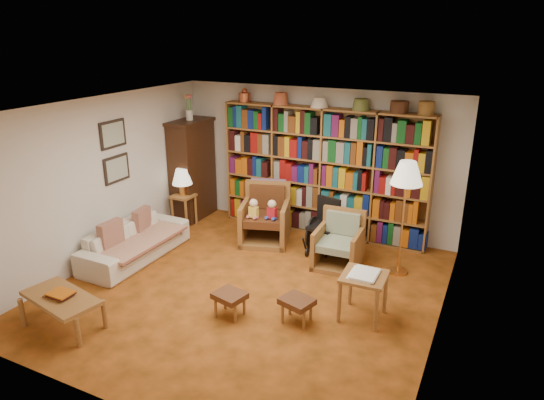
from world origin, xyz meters
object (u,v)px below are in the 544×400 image
Objects in this scene: side_table_lamp at (184,204)px; armchair_leather at (268,217)px; sofa at (135,242)px; coffee_table at (61,300)px; footstool_a at (230,297)px; footstool_b at (297,303)px; floor_lamp at (407,178)px; wheelchair at (325,227)px; armchair_sage at (340,245)px; side_table_papers at (364,282)px.

armchair_leather is (1.65, 0.11, -0.02)m from side_table_lamp.
coffee_table is (0.49, -1.86, 0.10)m from sofa.
footstool_a and footstool_b have the same top height.
coffee_table is at bearing -107.29° from armchair_leather.
floor_lamp is 4.73m from coffee_table.
wheelchair is 0.51× the size of floor_lamp.
sofa is 1.45m from side_table_lamp.
armchair_leather reaches higher than wheelchair.
armchair_sage is 1.90× the size of footstool_a.
floor_lamp reaches higher than side_table_lamp.
sofa is at bearing -86.03° from side_table_lamp.
side_table_papers reaches higher than side_table_lamp.
side_table_papers reaches higher than sofa.
sofa is at bearing 160.60° from footstool_a.
sofa is 1.84× the size of armchair_leather.
armchair_sage is 1.45m from floor_lamp.
side_table_lamp is 0.54× the size of coffee_table.
sofa reaches higher than footstool_b.
armchair_sage is 1.73m from footstool_b.
armchair_leather is 3.56m from coffee_table.
wheelchair reaches higher than coffee_table.
floor_lamp reaches higher than coffee_table.
wheelchair is 1.66m from floor_lamp.
coffee_table is at bearing -136.38° from floor_lamp.
armchair_leather is at bearing 142.59° from side_table_papers.
floor_lamp is at bearing 83.70° from side_table_papers.
wheelchair is at bearing 58.68° from coffee_table.
wheelchair reaches higher than armchair_sage.
side_table_lamp is at bearing 4.14° from sofa.
side_table_lamp is at bearing 135.80° from footstool_a.
coffee_table is (-2.45, -3.06, 0.05)m from armchair_sage.
footstool_a is 2.00m from coffee_table.
floor_lamp is at bearing 7.30° from armchair_sage.
armchair_sage is (2.95, 1.21, 0.04)m from sofa.
armchair_sage reaches higher than sofa.
side_table_lamp is 0.58× the size of armchair_leather.
footstool_b is at bearing -114.68° from floor_lamp.
wheelchair is 1.98m from side_table_papers.
coffee_table is at bearing -121.32° from wheelchair.
side_table_papers is (0.72, -1.28, 0.18)m from armchair_sage.
side_table_lamp reaches higher than sofa.
wheelchair is 1.98× the size of footstool_a.
side_table_lamp is 1.34× the size of footstool_a.
footstool_a is at bearing -163.40° from footstool_b.
wheelchair is at bearing 1.53° from armchair_leather.
armchair_leather is at bearing 124.56° from footstool_b.
armchair_leather is at bearing 72.71° from coffee_table.
side_table_lamp is at bearing 175.62° from armchair_sage.
side_table_lamp reaches higher than coffee_table.
sofa is 2.16× the size of wheelchair.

